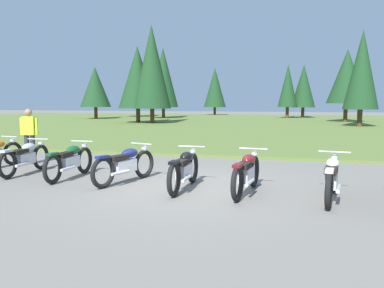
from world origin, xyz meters
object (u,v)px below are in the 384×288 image
motorcycle_navy (125,164)px  rider_near_row_end (29,133)px  motorcycle_cream (332,178)px  motorcycle_silver (26,157)px  motorcycle_maroon (247,172)px  motorcycle_black (184,169)px  motorcycle_british_green (70,161)px

motorcycle_navy → rider_near_row_end: bearing=155.2°
motorcycle_cream → motorcycle_silver: bearing=173.7°
motorcycle_maroon → motorcycle_cream: size_ratio=1.00×
motorcycle_navy → motorcycle_maroon: 2.88m
motorcycle_maroon → motorcycle_navy: bearing=173.4°
motorcycle_black → motorcycle_maroon: (1.35, -0.06, 0.00)m
motorcycle_navy → motorcycle_cream: bearing=-5.7°
motorcycle_british_green → motorcycle_maroon: same height
motorcycle_navy → motorcycle_cream: (4.49, -0.45, 0.00)m
motorcycle_cream → motorcycle_british_green: bearing=174.3°
motorcycle_british_green → motorcycle_maroon: 4.43m
motorcycle_maroon → motorcycle_cream: bearing=-4.3°
motorcycle_british_green → motorcycle_black: same height
motorcycle_black → motorcycle_silver: bearing=171.9°
motorcycle_maroon → motorcycle_cream: (1.64, -0.12, 0.00)m
motorcycle_maroon → rider_near_row_end: size_ratio=1.26×
motorcycle_cream → rider_near_row_end: size_ratio=1.25×
motorcycle_british_green → motorcycle_maroon: (4.41, -0.48, 0.00)m
motorcycle_black → motorcycle_maroon: same height
motorcycle_black → rider_near_row_end: rider_near_row_end is taller
motorcycle_black → motorcycle_cream: same height
motorcycle_navy → rider_near_row_end: (-4.02, 1.86, 0.51)m
motorcycle_navy → motorcycle_maroon: same height
motorcycle_british_green → motorcycle_black: size_ratio=1.00×
motorcycle_silver → motorcycle_maroon: bearing=-6.8°
motorcycle_navy → motorcycle_maroon: bearing=-6.6°
motorcycle_silver → rider_near_row_end: bearing=124.3°
motorcycle_silver → motorcycle_british_green: (1.45, -0.22, 0.00)m
motorcycle_silver → motorcycle_black: size_ratio=1.00×
motorcycle_black → motorcycle_cream: 2.99m
motorcycle_black → motorcycle_maroon: 1.35m
motorcycle_silver → rider_near_row_end: size_ratio=1.26×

